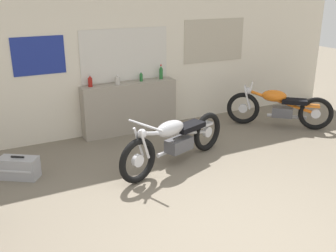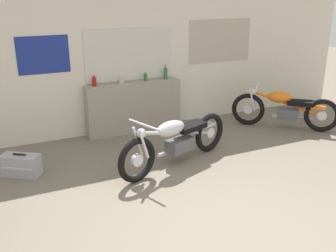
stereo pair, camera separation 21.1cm
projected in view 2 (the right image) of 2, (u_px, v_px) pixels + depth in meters
ground_plane at (234, 242)px, 4.11m from camera, size 24.00×24.00×0.00m
wall_back at (117, 55)px, 6.88m from camera, size 10.00×0.07×2.80m
sill_counter at (134, 107)px, 7.12m from camera, size 1.74×0.28×0.91m
bottle_leftmost at (94, 81)px, 6.70m from camera, size 0.07×0.07×0.21m
bottle_left_center at (121, 80)px, 6.85m from camera, size 0.09×0.09×0.17m
bottle_center at (145, 77)px, 7.07m from camera, size 0.06×0.06×0.18m
bottle_right_center at (165, 73)px, 7.22m from camera, size 0.07×0.07×0.27m
motorcycle_silver at (176, 140)px, 5.77m from camera, size 2.06×0.91×0.80m
motorcycle_orange at (284, 108)px, 7.30m from camera, size 1.50×1.37×0.78m
hard_case_silver at (21, 165)px, 5.52m from camera, size 0.57×0.49×0.33m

